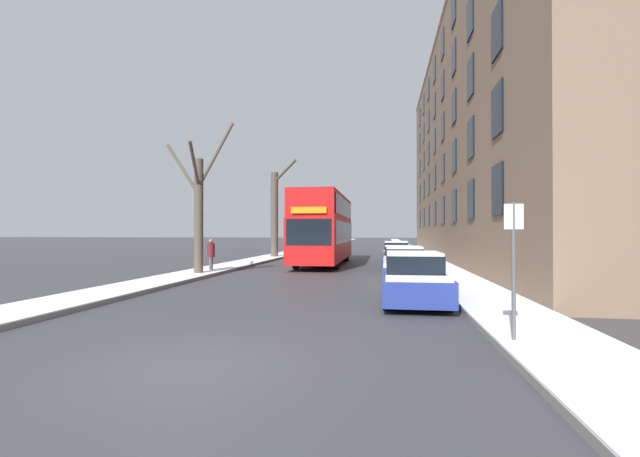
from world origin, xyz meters
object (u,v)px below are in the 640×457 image
(parked_car_1, at_px, (404,265))
(parked_car_2, at_px, (399,258))
(double_decker_bus, at_px, (324,226))
(street_sign_post, at_px, (514,265))
(bare_tree_left_1, at_px, (275,212))
(parked_car_0, at_px, (414,279))
(parked_car_3, at_px, (396,252))
(bare_tree_left_0, at_px, (199,208))
(pedestrian_left_sidewalk, at_px, (211,254))
(oncoming_van, at_px, (326,241))

(parked_car_1, bearing_deg, parked_car_2, 90.00)
(double_decker_bus, distance_m, street_sign_post, 19.77)
(double_decker_bus, relative_size, parked_car_1, 2.49)
(bare_tree_left_1, distance_m, parked_car_0, 22.14)
(bare_tree_left_1, distance_m, parked_car_3, 10.00)
(bare_tree_left_0, relative_size, bare_tree_left_1, 0.96)
(parked_car_2, xyz_separation_m, pedestrian_left_sidewalk, (-9.34, -3.94, 0.33))
(bare_tree_left_1, height_order, parked_car_2, bare_tree_left_1)
(parked_car_1, xyz_separation_m, oncoming_van, (-6.21, 21.52, 0.55))
(bare_tree_left_0, height_order, parked_car_1, bare_tree_left_0)
(double_decker_bus, bearing_deg, parked_car_3, 36.59)
(bare_tree_left_0, distance_m, oncoming_van, 21.50)
(bare_tree_left_0, relative_size, pedestrian_left_sidewalk, 4.28)
(bare_tree_left_0, xyz_separation_m, oncoming_van, (3.10, 21.18, -1.93))
(parked_car_2, height_order, parked_car_3, parked_car_3)
(parked_car_1, height_order, parked_car_3, parked_car_1)
(bare_tree_left_1, height_order, parked_car_3, bare_tree_left_1)
(parked_car_3, height_order, street_sign_post, street_sign_post)
(parked_car_0, bearing_deg, pedestrian_left_sidewalk, 140.57)
(parked_car_0, distance_m, oncoming_van, 28.06)
(parked_car_0, height_order, parked_car_2, parked_car_0)
(oncoming_van, bearing_deg, street_sign_post, -76.69)
(bare_tree_left_0, relative_size, oncoming_van, 1.27)
(oncoming_van, bearing_deg, parked_car_1, -73.90)
(oncoming_van, bearing_deg, parked_car_0, -77.21)
(parked_car_0, bearing_deg, double_decker_bus, 107.83)
(parked_car_2, bearing_deg, bare_tree_left_1, 138.15)
(bare_tree_left_1, xyz_separation_m, parked_car_0, (9.24, -19.90, -2.94))
(bare_tree_left_1, bearing_deg, double_decker_bus, -50.84)
(parked_car_0, xyz_separation_m, oncoming_van, (-6.21, 27.36, 0.54))
(oncoming_van, xyz_separation_m, street_sign_post, (7.59, -32.06, 0.25))
(double_decker_bus, distance_m, parked_car_1, 9.62)
(bare_tree_left_1, relative_size, pedestrian_left_sidewalk, 4.45)
(parked_car_2, bearing_deg, parked_car_0, -90.00)
(double_decker_bus, xyz_separation_m, street_sign_post, (5.92, -18.84, -0.98))
(parked_car_3, bearing_deg, parked_car_1, -90.00)
(bare_tree_left_0, distance_m, pedestrian_left_sidewalk, 2.68)
(bare_tree_left_0, relative_size, street_sign_post, 2.85)
(parked_car_0, bearing_deg, street_sign_post, -73.71)
(pedestrian_left_sidewalk, bearing_deg, bare_tree_left_0, -17.62)
(parked_car_2, bearing_deg, street_sign_post, -85.19)
(oncoming_van, bearing_deg, parked_car_3, -57.76)
(parked_car_0, bearing_deg, bare_tree_left_0, 146.46)
(parked_car_1, relative_size, pedestrian_left_sidewalk, 2.71)
(oncoming_van, distance_m, pedestrian_left_sidewalk, 19.92)
(pedestrian_left_sidewalk, bearing_deg, double_decker_bus, 124.63)
(parked_car_0, distance_m, parked_car_2, 11.62)
(parked_car_0, relative_size, oncoming_van, 0.74)
(bare_tree_left_0, height_order, parked_car_0, bare_tree_left_0)
(bare_tree_left_0, xyz_separation_m, street_sign_post, (10.69, -10.88, -1.69))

